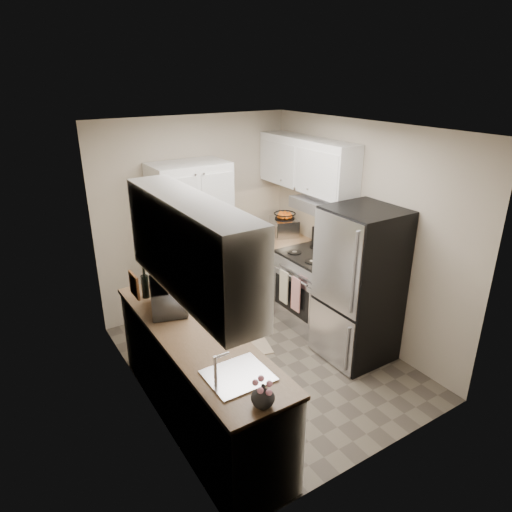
{
  "coord_description": "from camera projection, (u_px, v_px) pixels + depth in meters",
  "views": [
    {
      "loc": [
        -2.34,
        -3.53,
        2.98
      ],
      "look_at": [
        -0.01,
        0.15,
        1.2
      ],
      "focal_mm": 32.0,
      "sensor_mm": 36.0,
      "label": 1
    }
  ],
  "objects": [
    {
      "name": "electric_range",
      "position": [
        313.0,
        288.0,
        5.65
      ],
      "size": [
        0.71,
        0.78,
        1.13
      ],
      "color": "#B7B7BC",
      "rests_on": "ground"
    },
    {
      "name": "microwave",
      "position": [
        169.0,
        297.0,
        4.19
      ],
      "size": [
        0.45,
        0.55,
        0.26
      ],
      "primitive_type": "imported",
      "rotation": [
        0.0,
        0.0,
        1.26
      ],
      "color": "silver",
      "rests_on": "countertop_left"
    },
    {
      "name": "kitchen_mat",
      "position": [
        240.0,
        337.0,
        5.48
      ],
      "size": [
        0.76,
        1.0,
        0.01
      ],
      "primitive_type": "cube",
      "rotation": [
        0.0,
        0.0,
        -0.25
      ],
      "color": "#CAAF8D",
      "rests_on": "ground"
    },
    {
      "name": "base_cabinet_left",
      "position": [
        198.0,
        379.0,
        4.05
      ],
      "size": [
        0.6,
        2.3,
        0.88
      ],
      "primitive_type": "cube",
      "color": "white",
      "rests_on": "ground"
    },
    {
      "name": "pantry_cabinet",
      "position": [
        192.0,
        244.0,
        5.59
      ],
      "size": [
        0.9,
        0.55,
        2.0
      ],
      "primitive_type": "cube",
      "color": "white",
      "rests_on": "ground"
    },
    {
      "name": "base_cabinet_right",
      "position": [
        277.0,
        269.0,
        6.3
      ],
      "size": [
        0.6,
        0.8,
        0.88
      ],
      "primitive_type": "cube",
      "color": "white",
      "rests_on": "ground"
    },
    {
      "name": "refrigerator",
      "position": [
        359.0,
        285.0,
        4.86
      ],
      "size": [
        0.7,
        0.72,
        1.7
      ],
      "primitive_type": "cube",
      "color": "#B7B7BC",
      "rests_on": "ground"
    },
    {
      "name": "room_shell",
      "position": [
        264.0,
        221.0,
        4.41
      ],
      "size": [
        2.64,
        3.24,
        2.52
      ],
      "color": "#BBAD97",
      "rests_on": "ground"
    },
    {
      "name": "cutting_board",
      "position": [
        156.0,
        275.0,
        4.63
      ],
      "size": [
        0.09,
        0.21,
        0.27
      ],
      "primitive_type": "cube",
      "rotation": [
        0.0,
        0.0,
        0.34
      ],
      "color": "#398B42",
      "rests_on": "countertop_left"
    },
    {
      "name": "countertop_left",
      "position": [
        195.0,
        334.0,
        3.87
      ],
      "size": [
        0.63,
        2.33,
        0.04
      ],
      "primitive_type": "cube",
      "color": "#846647",
      "rests_on": "base_cabinet_left"
    },
    {
      "name": "flower_vase",
      "position": [
        263.0,
        395.0,
        2.99
      ],
      "size": [
        0.18,
        0.18,
        0.17
      ],
      "primitive_type": "imported",
      "rotation": [
        0.0,
        0.0,
        -0.11
      ],
      "color": "beige",
      "rests_on": "countertop_left"
    },
    {
      "name": "countertop_right",
      "position": [
        278.0,
        237.0,
        6.12
      ],
      "size": [
        0.63,
        0.83,
        0.04
      ],
      "primitive_type": "cube",
      "color": "#846647",
      "rests_on": "base_cabinet_right"
    },
    {
      "name": "ground",
      "position": [
        264.0,
        361.0,
        5.04
      ],
      "size": [
        3.2,
        3.2,
        0.0
      ],
      "primitive_type": "plane",
      "color": "#665B4C",
      "rests_on": "ground"
    },
    {
      "name": "fruit_basket",
      "position": [
        285.0,
        214.0,
        6.05
      ],
      "size": [
        0.36,
        0.36,
        0.12
      ],
      "primitive_type": null,
      "rotation": [
        0.0,
        0.0,
        -0.31
      ],
      "color": "orange",
      "rests_on": "toaster_oven"
    },
    {
      "name": "wine_bottle",
      "position": [
        145.0,
        284.0,
        4.41
      ],
      "size": [
        0.07,
        0.07,
        0.29
      ],
      "primitive_type": "cylinder",
      "color": "black",
      "rests_on": "countertop_left"
    },
    {
      "name": "toaster_oven",
      "position": [
        284.0,
        227.0,
        6.12
      ],
      "size": [
        0.41,
        0.47,
        0.23
      ],
      "primitive_type": "cube",
      "rotation": [
        0.0,
        0.0,
        -0.3
      ],
      "color": "#B6B7BB",
      "rests_on": "countertop_right"
    }
  ]
}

